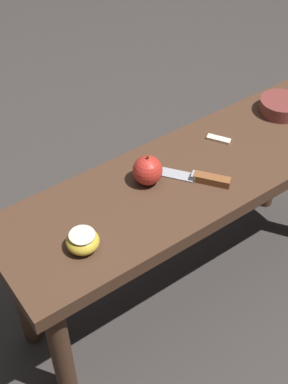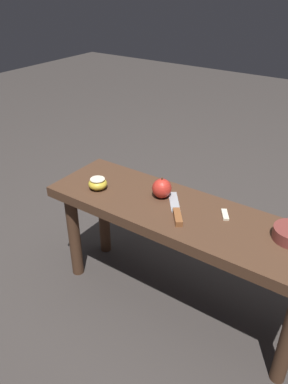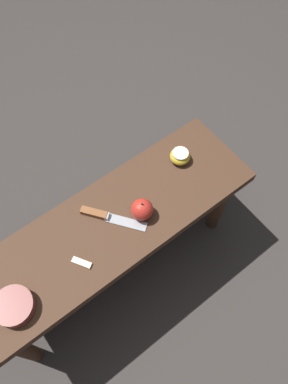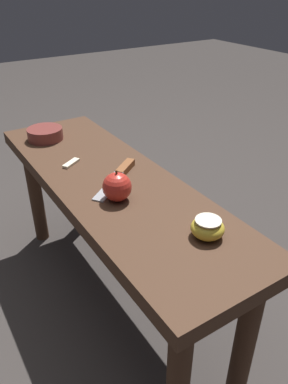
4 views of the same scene
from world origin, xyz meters
name	(u,v)px [view 4 (image 4 of 4)]	position (x,y,z in m)	size (l,w,h in m)	color
ground_plane	(117,297)	(0.00, 0.00, 0.00)	(8.00, 8.00, 0.00)	#383330
wooden_bench	(112,202)	(0.00, 0.00, 0.38)	(1.03, 0.32, 0.45)	#472D1E
knife	(121,173)	(0.00, -0.03, 0.46)	(0.16, 0.19, 0.02)	#9EA0A5
apple_whole	(117,187)	(-0.10, 0.04, 0.49)	(0.07, 0.07, 0.08)	red
apple_cut	(208,228)	(-0.34, -0.05, 0.47)	(0.07, 0.07, 0.04)	gold
apple_slice_near_knife	(71,163)	(0.14, 0.06, 0.46)	(0.05, 0.06, 0.01)	beige
bowl	(45,134)	(0.37, 0.05, 0.47)	(0.12, 0.12, 0.04)	brown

